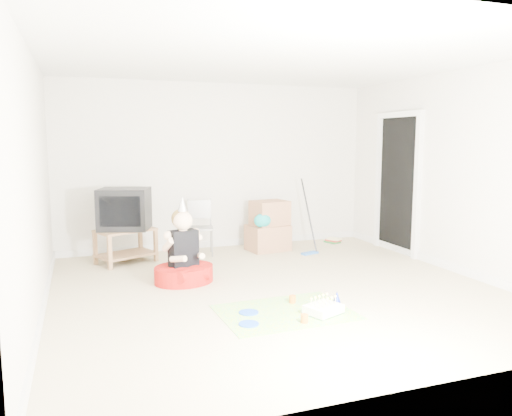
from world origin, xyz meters
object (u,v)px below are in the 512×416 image
object	(u,v)px
crt_tv	(125,209)
seated_woman	(184,264)
folding_chair	(200,228)
cardboard_boxes	(268,227)
birthday_cake	(323,310)
tv_stand	(126,243)

from	to	relation	value
crt_tv	seated_woman	size ratio (longest dim) A/B	0.63
seated_woman	crt_tv	bearing A→B (deg)	114.89
crt_tv	seated_woman	distance (m)	1.46
crt_tv	seated_woman	xyz separation A→B (m)	(0.57, -1.23, -0.54)
folding_chair	cardboard_boxes	distance (m)	1.08
folding_chair	birthday_cake	xyz separation A→B (m)	(0.54, -2.96, -0.36)
seated_woman	tv_stand	bearing A→B (deg)	114.89
crt_tv	birthday_cake	xyz separation A→B (m)	(1.64, -2.82, -0.72)
tv_stand	crt_tv	world-z (taller)	crt_tv
tv_stand	cardboard_boxes	bearing A→B (deg)	2.61
birthday_cake	tv_stand	bearing A→B (deg)	120.27
seated_woman	birthday_cake	size ratio (longest dim) A/B	2.52
tv_stand	cardboard_boxes	size ratio (longest dim) A/B	1.16
tv_stand	folding_chair	bearing A→B (deg)	7.39
tv_stand	cardboard_boxes	world-z (taller)	cardboard_boxes
crt_tv	folding_chair	world-z (taller)	crt_tv
crt_tv	birthday_cake	bearing A→B (deg)	-42.26
crt_tv	cardboard_boxes	xyz separation A→B (m)	(2.18, 0.10, -0.39)
cardboard_boxes	crt_tv	bearing A→B (deg)	-177.39
birthday_cake	seated_woman	bearing A→B (deg)	124.09
seated_woman	birthday_cake	xyz separation A→B (m)	(1.07, -1.58, -0.18)
crt_tv	folding_chair	xyz separation A→B (m)	(1.10, 0.14, -0.36)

